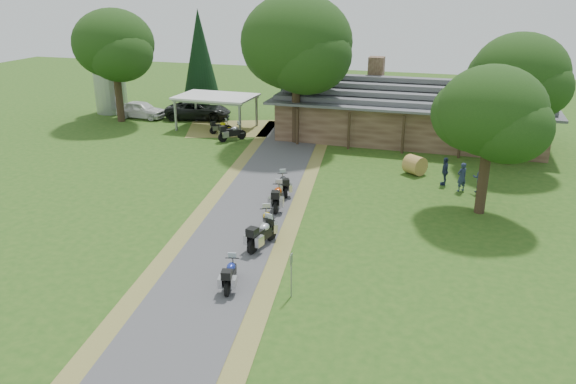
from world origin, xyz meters
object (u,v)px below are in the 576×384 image
(lodge, at_px, (410,108))
(motorcycle_row_e, at_px, (284,183))
(silo, at_px, (110,81))
(carport, at_px, (217,112))
(hay_bale, at_px, (415,165))
(motorcycle_row_b, at_px, (262,233))
(motorcycle_carport_a, at_px, (221,126))
(motorcycle_row_c, at_px, (268,221))
(car_dark_suv, at_px, (198,106))
(motorcycle_row_d, at_px, (277,196))
(car_white_sedan, at_px, (141,107))
(motorcycle_carport_b, at_px, (232,132))
(motorcycle_row_a, at_px, (230,273))

(lodge, xyz_separation_m, motorcycle_row_e, (-5.77, -15.09, -1.78))
(silo, bearing_deg, carport, -13.35)
(hay_bale, bearing_deg, motorcycle_row_e, -139.82)
(carport, height_order, motorcycle_row_b, carport)
(carport, xyz_separation_m, motorcycle_carport_a, (0.99, -1.49, -0.82))
(motorcycle_row_c, distance_m, hay_bale, 13.16)
(motorcycle_row_e, bearing_deg, hay_bale, -74.95)
(car_dark_suv, xyz_separation_m, motorcycle_carport_a, (4.03, -4.19, -0.63))
(motorcycle_carport_a, bearing_deg, lodge, -34.90)
(lodge, height_order, motorcycle_row_d, lodge)
(car_white_sedan, xyz_separation_m, motorcycle_row_c, (19.49, -20.82, -0.30))
(hay_bale, bearing_deg, motorcycle_carport_b, 163.78)
(silo, xyz_separation_m, car_white_sedan, (3.99, -1.36, -2.01))
(car_white_sedan, bearing_deg, hay_bale, -107.19)
(hay_bale, bearing_deg, silo, 160.42)
(motorcycle_row_a, xyz_separation_m, hay_bale, (5.90, 17.01, -0.02))
(silo, bearing_deg, motorcycle_carport_a, -18.36)
(car_white_sedan, xyz_separation_m, car_dark_suv, (5.23, 1.15, 0.24))
(silo, height_order, hay_bale, silo)
(motorcycle_row_a, distance_m, motorcycle_carport_b, 22.95)
(motorcycle_carport_b, bearing_deg, motorcycle_row_c, -111.13)
(motorcycle_row_d, relative_size, motorcycle_row_e, 1.10)
(silo, distance_m, motorcycle_row_d, 29.72)
(silo, relative_size, motorcycle_row_e, 3.09)
(car_dark_suv, bearing_deg, motorcycle_row_a, -163.38)
(carport, height_order, motorcycle_row_a, carport)
(motorcycle_row_d, distance_m, hay_bale, 10.65)
(motorcycle_row_e, height_order, hay_bale, motorcycle_row_e)
(motorcycle_carport_b, height_order, hay_bale, motorcycle_carport_b)
(lodge, xyz_separation_m, car_dark_suv, (-19.09, 1.22, -1.22))
(motorcycle_row_a, bearing_deg, motorcycle_row_e, -5.91)
(motorcycle_row_b, relative_size, motorcycle_row_d, 0.99)
(motorcycle_carport_a, bearing_deg, carport, 77.54)
(motorcycle_carport_a, relative_size, hay_bale, 1.40)
(motorcycle_row_c, distance_m, motorcycle_row_d, 3.43)
(motorcycle_carport_a, bearing_deg, motorcycle_row_a, -111.72)
(motorcycle_row_d, bearing_deg, motorcycle_carport_a, 22.44)
(carport, xyz_separation_m, motorcycle_row_e, (10.29, -13.61, -0.74))
(motorcycle_row_b, height_order, motorcycle_row_c, motorcycle_row_b)
(motorcycle_row_a, bearing_deg, carport, 12.97)
(car_dark_suv, distance_m, motorcycle_row_e, 21.07)
(car_white_sedan, height_order, motorcycle_carport_b, car_white_sedan)
(motorcycle_row_d, relative_size, hay_bale, 1.73)
(motorcycle_row_e, distance_m, motorcycle_carport_a, 15.27)
(motorcycle_row_a, relative_size, hay_bale, 1.50)
(motorcycle_row_c, bearing_deg, motorcycle_row_a, 157.06)
(car_white_sedan, distance_m, motorcycle_carport_a, 9.75)
(motorcycle_row_a, height_order, motorcycle_carport_b, motorcycle_carport_b)
(silo, bearing_deg, car_dark_suv, -1.28)
(carport, height_order, motorcycle_carport_a, carport)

